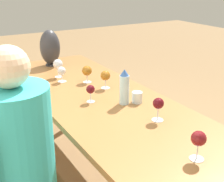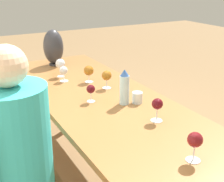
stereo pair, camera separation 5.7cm
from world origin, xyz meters
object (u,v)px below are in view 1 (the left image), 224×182
object	(u,v)px
water_tumbler	(137,97)
vase	(50,47)
wine_glass_3	(105,76)
wine_glass_6	(58,64)
wine_glass_5	(199,139)
person_near	(21,153)
wine_glass_1	(62,71)
wine_glass_4	(90,90)
wine_glass_0	(87,71)
wine_glass_2	(158,104)
water_bottle	(124,87)

from	to	relation	value
water_tumbler	vase	world-z (taller)	vase
wine_glass_3	wine_glass_6	xyz separation A→B (m)	(0.45, 0.21, 0.01)
wine_glass_5	person_near	xyz separation A→B (m)	(0.60, 0.68, -0.18)
vase	wine_glass_6	distance (m)	0.39
vase	wine_glass_3	bearing A→B (deg)	-170.50
wine_glass_1	wine_glass_3	world-z (taller)	wine_glass_3
water_tumbler	wine_glass_1	distance (m)	0.74
wine_glass_6	person_near	size ratio (longest dim) A/B	0.12
wine_glass_1	wine_glass_4	size ratio (longest dim) A/B	1.03
wine_glass_0	wine_glass_5	bearing A→B (deg)	177.68
wine_glass_2	wine_glass_6	distance (m)	1.12
wine_glass_0	water_tumbler	bearing A→B (deg)	-169.52
water_tumbler	person_near	world-z (taller)	person_near
wine_glass_0	wine_glass_4	world-z (taller)	wine_glass_0
vase	wine_glass_2	distance (m)	1.49
water_bottle	wine_glass_3	distance (m)	0.34
wine_glass_1	wine_glass_4	bearing A→B (deg)	-179.23
wine_glass_1	wine_glass_6	size ratio (longest dim) A/B	0.81
wine_glass_6	person_near	bearing A→B (deg)	148.04
wine_glass_0	wine_glass_1	size ratio (longest dim) A/B	1.09
water_tumbler	wine_glass_3	size ratio (longest dim) A/B	0.55
water_bottle	wine_glass_4	distance (m)	0.23
water_bottle	wine_glass_1	size ratio (longest dim) A/B	1.93
wine_glass_3	vase	bearing A→B (deg)	9.50
wine_glass_3	wine_glass_5	xyz separation A→B (m)	(-1.09, 0.11, 0.01)
water_bottle	person_near	bearing A→B (deg)	101.31
water_tumbler	wine_glass_3	distance (m)	0.37
wine_glass_2	wine_glass_6	bearing A→B (deg)	10.40
wine_glass_4	wine_glass_0	bearing A→B (deg)	-22.92
wine_glass_3	wine_glass_5	bearing A→B (deg)	174.13
water_tumbler	wine_glass_5	world-z (taller)	wine_glass_5
water_tumbler	wine_glass_1	xyz separation A→B (m)	(0.68, 0.28, 0.05)
water_bottle	vase	bearing A→B (deg)	4.70
water_tumbler	wine_glass_5	distance (m)	0.74
wine_glass_0	wine_glass_2	world-z (taller)	wine_glass_2
vase	wine_glass_2	size ratio (longest dim) A/B	2.39
wine_glass_3	wine_glass_6	bearing A→B (deg)	25.07
wine_glass_0	wine_glass_4	distance (m)	0.42
water_bottle	wine_glass_5	distance (m)	0.76
water_bottle	wine_glass_1	distance (m)	0.68
wine_glass_2	wine_glass_3	size ratio (longest dim) A/B	1.03
wine_glass_5	water_bottle	bearing A→B (deg)	-5.23
vase	water_tumbler	bearing A→B (deg)	-171.28
wine_glass_5	wine_glass_6	world-z (taller)	wine_glass_6
water_bottle	wine_glass_6	world-z (taller)	water_bottle
wine_glass_0	wine_glass_6	size ratio (longest dim) A/B	0.89
water_bottle	water_tumbler	bearing A→B (deg)	-108.36
wine_glass_4	person_near	distance (m)	0.66
wine_glass_4	wine_glass_6	distance (m)	0.64
wine_glass_5	wine_glass_6	bearing A→B (deg)	3.67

